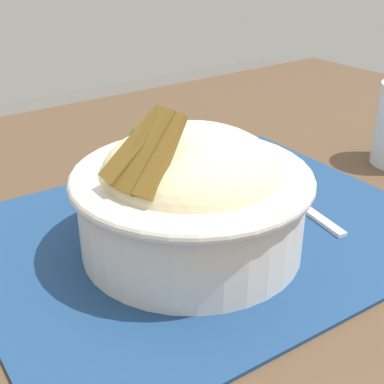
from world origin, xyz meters
TOP-DOWN VIEW (x-y plane):
  - table at (0.00, 0.00)m, footprint 1.27×0.78m
  - placemat at (0.03, -0.03)m, footprint 0.40×0.32m
  - bowl at (-0.00, -0.05)m, footprint 0.19×0.19m
  - fork at (0.12, -0.05)m, footprint 0.04×0.12m

SIDE VIEW (x-z plane):
  - table at x=0.00m, z-range 0.30..1.07m
  - placemat at x=0.03m, z-range 0.76..0.77m
  - fork at x=0.12m, z-range 0.77..0.77m
  - bowl at x=0.00m, z-range 0.75..0.88m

